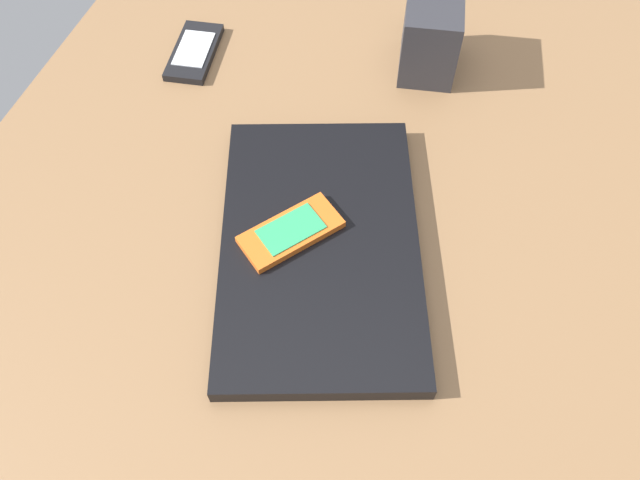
# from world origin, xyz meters

# --- Properties ---
(desk_surface) EXTENTS (1.20, 0.80, 0.03)m
(desk_surface) POSITION_xyz_m (0.00, 0.00, 0.01)
(desk_surface) COLOR olive
(desk_surface) RESTS_ON ground
(laptop_closed) EXTENTS (0.39, 0.31, 0.02)m
(laptop_closed) POSITION_xyz_m (0.05, 0.05, 0.04)
(laptop_closed) COLOR black
(laptop_closed) RESTS_ON desk_surface
(cell_phone_on_laptop) EXTENTS (0.12, 0.11, 0.01)m
(cell_phone_on_laptop) POSITION_xyz_m (0.06, 0.02, 0.06)
(cell_phone_on_laptop) COLOR orange
(cell_phone_on_laptop) RESTS_ON laptop_closed
(cell_phone_on_desk) EXTENTS (0.12, 0.07, 0.01)m
(cell_phone_on_desk) POSITION_xyz_m (-0.21, -0.21, 0.04)
(cell_phone_on_desk) COLOR black
(cell_phone_on_desk) RESTS_ON desk_surface
(desk_organizer) EXTENTS (0.11, 0.09, 0.10)m
(desk_organizer) POSITION_xyz_m (-0.28, 0.10, 0.08)
(desk_organizer) COLOR #2D2D33
(desk_organizer) RESTS_ON desk_surface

